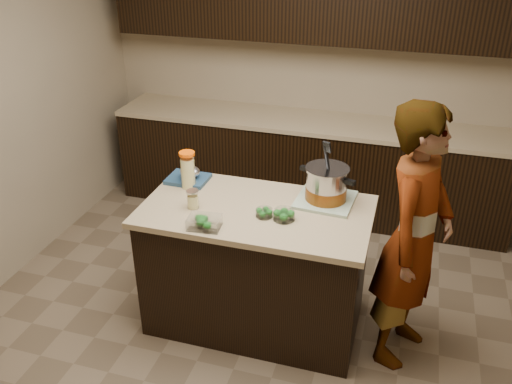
% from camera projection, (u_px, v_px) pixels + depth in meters
% --- Properties ---
extents(ground_plane, '(4.00, 4.00, 0.00)m').
position_uv_depth(ground_plane, '(256.00, 319.00, 3.86)').
color(ground_plane, brown).
rests_on(ground_plane, ground).
extents(room_shell, '(4.04, 4.04, 2.72)m').
position_uv_depth(room_shell, '(256.00, 83.00, 3.06)').
color(room_shell, tan).
rests_on(room_shell, ground).
extents(back_cabinets, '(3.60, 0.63, 2.33)m').
position_uv_depth(back_cabinets, '(311.00, 114.00, 4.89)').
color(back_cabinets, black).
rests_on(back_cabinets, ground).
extents(island, '(1.46, 0.81, 0.90)m').
position_uv_depth(island, '(256.00, 266.00, 3.65)').
color(island, black).
rests_on(island, ground).
extents(dish_towel, '(0.38, 0.38, 0.02)m').
position_uv_depth(dish_towel, '(325.00, 200.00, 3.52)').
color(dish_towel, '#5A8156').
rests_on(dish_towel, island).
extents(stock_pot, '(0.38, 0.36, 0.40)m').
position_uv_depth(stock_pot, '(326.00, 186.00, 3.47)').
color(stock_pot, '#B7B7BC').
rests_on(stock_pot, dish_towel).
extents(lemonade_pitcher, '(0.12, 0.12, 0.26)m').
position_uv_depth(lemonade_pitcher, '(188.00, 171.00, 3.65)').
color(lemonade_pitcher, '#E2D88A').
rests_on(lemonade_pitcher, island).
extents(mason_jar, '(0.09, 0.09, 0.13)m').
position_uv_depth(mason_jar, '(193.00, 200.00, 3.42)').
color(mason_jar, '#E2D88A').
rests_on(mason_jar, island).
extents(broccoli_tub_left, '(0.14, 0.14, 0.05)m').
position_uv_depth(broccoli_tub_left, '(264.00, 213.00, 3.34)').
color(broccoli_tub_left, silver).
rests_on(broccoli_tub_left, island).
extents(broccoli_tub_right, '(0.15, 0.15, 0.06)m').
position_uv_depth(broccoli_tub_right, '(284.00, 215.00, 3.31)').
color(broccoli_tub_right, silver).
rests_on(broccoli_tub_right, island).
extents(broccoli_tub_rect, '(0.21, 0.16, 0.07)m').
position_uv_depth(broccoli_tub_rect, '(204.00, 223.00, 3.22)').
color(broccoli_tub_rect, silver).
rests_on(broccoli_tub_rect, island).
extents(blue_tray, '(0.28, 0.23, 0.11)m').
position_uv_depth(blue_tray, '(189.00, 176.00, 3.77)').
color(blue_tray, navy).
rests_on(blue_tray, island).
extents(person, '(0.58, 0.72, 1.70)m').
position_uv_depth(person, '(414.00, 239.00, 3.22)').
color(person, gray).
rests_on(person, ground).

